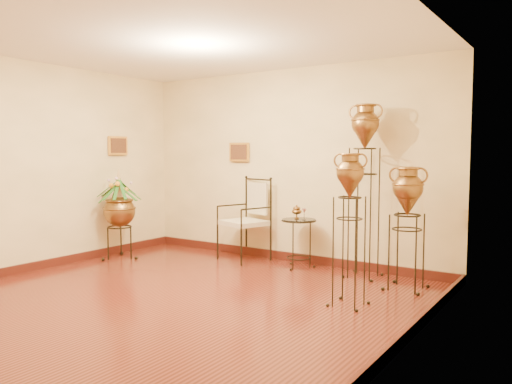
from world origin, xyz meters
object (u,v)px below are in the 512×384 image
Objects in this scene: amphora_mid at (349,228)px; side_table at (299,242)px; planter_urn at (119,207)px; armchair at (244,219)px; amphora_tall at (364,189)px.

amphora_mid reaches higher than side_table.
amphora_mid is 1.16× the size of planter_urn.
armchair is 0.96m from side_table.
amphora_tall is 1.60× the size of planter_urn.
amphora_mid is (0.34, -1.22, -0.32)m from amphora_tall.
amphora_mid is 2.53m from armchair.
amphora_tall is at bearing 17.11° from armchair.
amphora_mid is 1.33× the size of armchair.
side_table is (0.93, 0.00, -0.25)m from armchair.
amphora_tall reaches higher than amphora_mid.
side_table is (-1.28, 1.22, -0.46)m from amphora_mid.
amphora_mid reaches higher than armchair.
armchair is at bearing 150.99° from amphora_mid.
planter_urn is at bearing 176.13° from amphora_mid.
amphora_tall is at bearing -0.05° from side_table.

